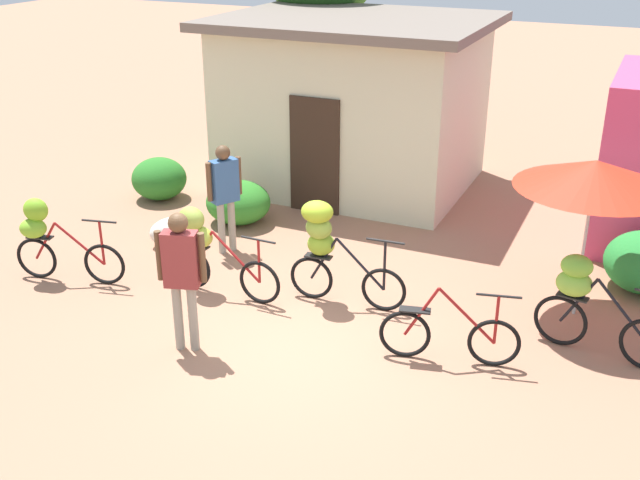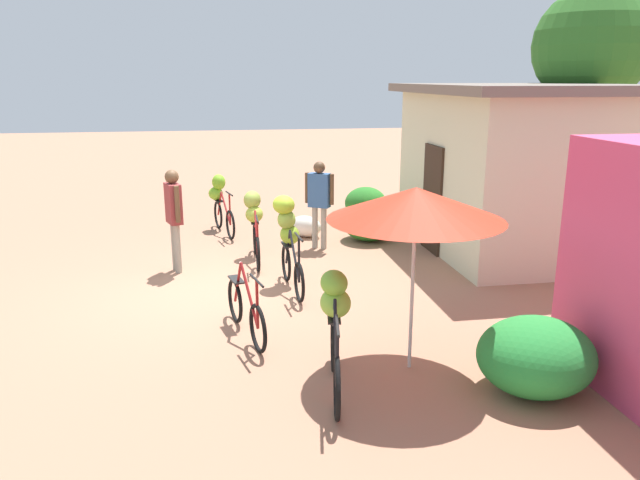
# 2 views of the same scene
# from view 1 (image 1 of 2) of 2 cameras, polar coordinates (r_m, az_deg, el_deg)

# --- Properties ---
(ground_plane) EXTENTS (60.00, 60.00, 0.00)m
(ground_plane) POSITION_cam_1_polar(r_m,az_deg,el_deg) (9.36, -2.23, -7.34)
(ground_plane) COLOR #A27055
(building_low) EXTENTS (4.76, 3.91, 3.08)m
(building_low) POSITION_cam_1_polar(r_m,az_deg,el_deg) (14.20, 2.55, 10.38)
(building_low) COLOR beige
(building_low) RESTS_ON ground
(hedge_bush_front_left) EXTENTS (0.98, 0.97, 0.75)m
(hedge_bush_front_left) POSITION_cam_1_polar(r_m,az_deg,el_deg) (13.94, -12.03, 4.55)
(hedge_bush_front_left) COLOR #287224
(hedge_bush_front_left) RESTS_ON ground
(hedge_bush_front_right) EXTENTS (1.09, 1.02, 0.72)m
(hedge_bush_front_right) POSITION_cam_1_polar(r_m,az_deg,el_deg) (12.64, -6.19, 2.84)
(hedge_bush_front_right) COLOR #2E7E26
(hedge_bush_front_right) RESTS_ON ground
(market_umbrella) EXTENTS (1.92, 1.92, 2.08)m
(market_umbrella) POSITION_cam_1_polar(r_m,az_deg,el_deg) (9.68, 20.02, 4.67)
(market_umbrella) COLOR beige
(market_umbrella) RESTS_ON ground
(bicycle_leftmost) EXTENTS (1.60, 0.56, 1.20)m
(bicycle_leftmost) POSITION_cam_1_polar(r_m,az_deg,el_deg) (11.12, -19.79, 0.39)
(bicycle_leftmost) COLOR black
(bicycle_leftmost) RESTS_ON ground
(bicycle_near_pile) EXTENTS (1.69, 0.42, 1.21)m
(bicycle_near_pile) POSITION_cam_1_polar(r_m,az_deg,el_deg) (10.23, -8.60, -0.27)
(bicycle_near_pile) COLOR black
(bicycle_near_pile) RESTS_ON ground
(bicycle_center_loaded) EXTENTS (1.60, 0.49, 1.43)m
(bicycle_center_loaded) POSITION_cam_1_polar(r_m,az_deg,el_deg) (9.81, 0.53, -0.17)
(bicycle_center_loaded) COLOR black
(bicycle_center_loaded) RESTS_ON ground
(bicycle_by_shop) EXTENTS (1.58, 0.42, 0.95)m
(bicycle_by_shop) POSITION_cam_1_polar(r_m,az_deg,el_deg) (8.85, 9.73, -7.13)
(bicycle_by_shop) COLOR black
(bicycle_by_shop) RESTS_ON ground
(bicycle_rightmost) EXTENTS (1.63, 0.41, 1.21)m
(bicycle_rightmost) POSITION_cam_1_polar(r_m,az_deg,el_deg) (9.29, 19.44, -4.09)
(bicycle_rightmost) COLOR black
(bicycle_rightmost) RESTS_ON ground
(produce_sack) EXTENTS (0.77, 0.82, 0.44)m
(produce_sack) POSITION_cam_1_polar(r_m,az_deg,el_deg) (12.00, -11.12, 0.66)
(produce_sack) COLOR silver
(produce_sack) RESTS_ON ground
(person_vendor) EXTENTS (0.37, 0.51, 1.68)m
(person_vendor) POSITION_cam_1_polar(r_m,az_deg,el_deg) (11.33, -7.21, 3.94)
(person_vendor) COLOR gray
(person_vendor) RESTS_ON ground
(person_bystander) EXTENTS (0.56, 0.31, 1.74)m
(person_bystander) POSITION_cam_1_polar(r_m,az_deg,el_deg) (8.77, -10.40, -2.06)
(person_bystander) COLOR gray
(person_bystander) RESTS_ON ground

